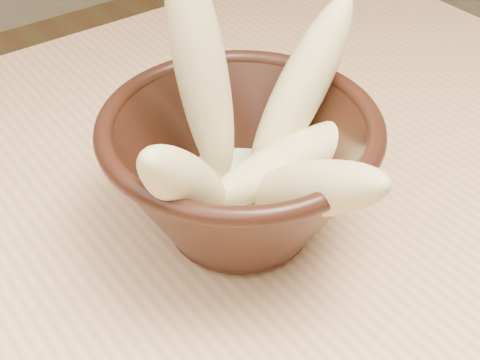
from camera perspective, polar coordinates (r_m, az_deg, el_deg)
name	(u,v)px	position (r m, az deg, el deg)	size (l,w,h in m)	color
table	(145,312)	(0.63, -8.09, -11.12)	(1.20, 0.80, 0.75)	#DCAC79
bowl	(240,170)	(0.54, 0.00, 0.85)	(0.22, 0.22, 0.12)	black
milk_puddle	(240,198)	(0.56, 0.00, -1.55)	(0.13, 0.13, 0.02)	#EFE3C0
banana_upright	(201,70)	(0.53, -3.33, 9.39)	(0.04, 0.04, 0.20)	#CCC378
banana_left	(187,185)	(0.47, -4.57, -0.44)	(0.04, 0.04, 0.16)	#CCC378
banana_right	(300,90)	(0.56, 5.16, 7.65)	(0.04, 0.04, 0.17)	#CCC378
banana_across	(295,160)	(0.55, 4.70, 1.73)	(0.04, 0.04, 0.17)	#CCC378
banana_front	(310,189)	(0.48, 5.98, -0.77)	(0.04, 0.04, 0.17)	#CCC378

